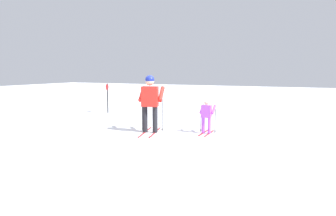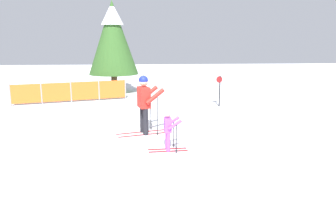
# 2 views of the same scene
# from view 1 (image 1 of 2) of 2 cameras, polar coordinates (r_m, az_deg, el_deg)

# --- Properties ---
(ground_plane) EXTENTS (60.00, 60.00, 0.00)m
(ground_plane) POSITION_cam_1_polar(r_m,az_deg,el_deg) (10.52, -2.37, -4.21)
(ground_plane) COLOR white
(skier_adult) EXTENTS (1.75, 0.93, 1.82)m
(skier_adult) POSITION_cam_1_polar(r_m,az_deg,el_deg) (10.33, -3.14, 1.69)
(skier_adult) COLOR maroon
(skier_adult) RESTS_ON ground_plane
(skier_child) EXTENTS (1.04, 0.53, 1.10)m
(skier_child) POSITION_cam_1_polar(r_m,az_deg,el_deg) (10.26, 6.73, -0.89)
(skier_child) COLOR maroon
(skier_child) RESTS_ON ground_plane
(trail_marker) EXTENTS (0.28, 0.08, 1.35)m
(trail_marker) POSITION_cam_1_polar(r_m,az_deg,el_deg) (15.27, -10.50, 2.29)
(trail_marker) COLOR black
(trail_marker) RESTS_ON ground_plane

